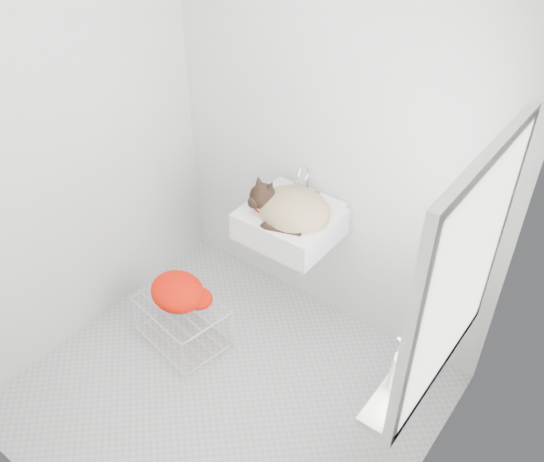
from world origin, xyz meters
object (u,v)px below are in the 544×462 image
Objects in this scene: cat at (290,209)px; wire_rack at (183,323)px; bottle_a at (398,389)px; bottle_c at (441,329)px; bottle_b at (422,356)px; sink at (290,212)px.

wire_rack is at bearing -130.92° from cat.
bottle_a is (1.08, -0.74, -0.04)m from cat.
bottle_c is (0.00, 0.42, 0.00)m from bottle_a.
bottle_a reaches higher than wire_rack.
bottle_c is at bearing -20.81° from cat.
cat is 1.20m from bottle_b.
cat is at bearing 163.54° from bottle_c.
cat reaches higher than bottle_b.
bottle_a is (1.49, -0.18, 0.70)m from wire_rack.
bottle_a is 1.04× the size of bottle_b.
bottle_b is (1.09, -0.53, 0.00)m from sink.
bottle_b is (1.49, 0.04, 0.70)m from wire_rack.
sink is 1.14m from bottle_c.
bottle_c is at bearing 90.00° from bottle_b.
sink is at bearing 145.29° from bottle_a.
bottle_a reaches higher than bottle_b.
bottle_a is 0.22m from bottle_b.
bottle_a is (1.09, -0.75, 0.00)m from sink.
cat is 2.86× the size of bottle_c.
wire_rack is 1.65m from bottle_b.
cat is 1.31m from bottle_a.
bottle_a is 1.38× the size of bottle_c.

